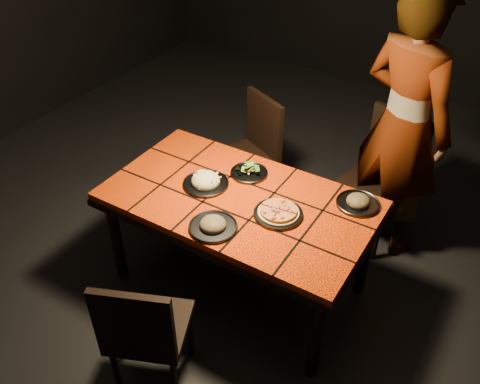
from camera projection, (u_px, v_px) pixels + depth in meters
The scene contains 11 objects.
room_shell at pixel (239, 82), 2.59m from camera, with size 6.04×7.04×3.08m.
dining_table at pixel (239, 208), 3.09m from camera, with size 1.62×0.92×0.75m.
chair_near at pixel (144, 330), 2.57m from camera, with size 0.52×0.52×0.88m.
chair_far_left at pixel (253, 147), 3.90m from camera, with size 0.55×0.55×0.92m.
chair_far_right at pixel (385, 170), 3.60m from camera, with size 0.53×0.53×0.98m.
diner at pixel (404, 126), 3.31m from camera, with size 0.70×0.46×1.91m, color brown.
plate_pizza at pixel (278, 213), 2.90m from camera, with size 0.29×0.29×0.04m.
plate_pasta at pixel (206, 182), 3.13m from camera, with size 0.29×0.29×0.09m.
plate_salad at pixel (249, 171), 3.22m from camera, with size 0.24×0.24×0.07m.
plate_mushroom_a at pixel (213, 225), 2.81m from camera, with size 0.27×0.27×0.09m.
plate_mushroom_b at pixel (358, 202), 2.97m from camera, with size 0.26×0.26×0.08m.
Camera 1 is at (1.27, -2.03, 2.63)m, focal length 38.00 mm.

